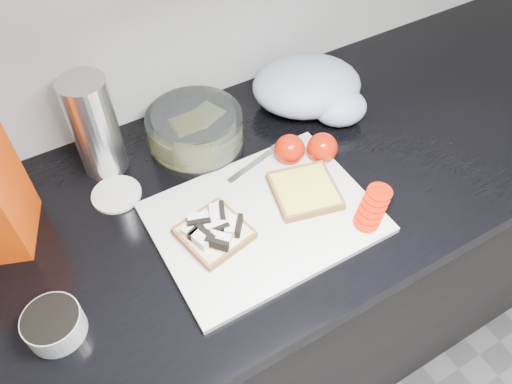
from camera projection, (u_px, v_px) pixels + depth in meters
base_cabinet at (219, 317)px, 1.32m from camera, size 3.50×0.60×0.86m
countertop at (207, 211)px, 0.98m from camera, size 3.50×0.64×0.04m
cutting_board at (264, 218)px, 0.93m from camera, size 0.40×0.30×0.01m
bread_left at (213, 232)px, 0.89m from camera, size 0.14×0.14×0.04m
bread_right at (305, 191)px, 0.96m from camera, size 0.15×0.15×0.02m
tomato_slices at (373, 207)px, 0.93m from camera, size 0.12×0.09×0.02m
knife at (268, 153)px, 1.03m from camera, size 0.18×0.06×0.01m
seed_tub at (54, 324)px, 0.77m from camera, size 0.09×0.09×0.05m
tub_lid at (117, 194)px, 0.97m from camera, size 0.13×0.13×0.01m
glass_bowl at (195, 131)px, 1.04m from camera, size 0.20×0.20×0.08m
steel_canister at (95, 127)px, 0.95m from camera, size 0.09×0.09×0.21m
grocery_bag at (311, 89)px, 1.11m from camera, size 0.30×0.28×0.11m
whole_tomatoes at (306, 149)px, 1.02m from camera, size 0.12×0.09×0.06m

